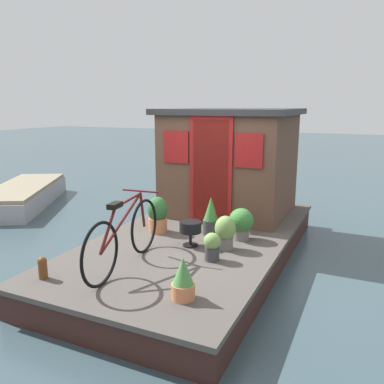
# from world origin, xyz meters

# --- Properties ---
(ground_plane) EXTENTS (60.00, 60.00, 0.00)m
(ground_plane) POSITION_xyz_m (0.00, 0.00, 0.00)
(ground_plane) COLOR #384C54
(houseboat_deck) EXTENTS (5.14, 2.61, 0.42)m
(houseboat_deck) POSITION_xyz_m (0.00, 0.00, 0.21)
(houseboat_deck) COLOR #4C4742
(houseboat_deck) RESTS_ON ground_plane
(houseboat_cabin) EXTENTS (2.07, 2.24, 1.86)m
(houseboat_cabin) POSITION_xyz_m (1.46, 0.00, 1.36)
(houseboat_cabin) COLOR brown
(houseboat_cabin) RESTS_ON houseboat_deck
(bicycle) EXTENTS (1.78, 0.50, 0.86)m
(bicycle) POSITION_xyz_m (-1.50, 0.29, 0.82)
(bicycle) COLOR black
(bicycle) RESTS_ON houseboat_deck
(potted_plant_succulent) EXTENTS (0.24, 0.24, 0.59)m
(potted_plant_succulent) POSITION_xyz_m (0.08, -0.18, 0.70)
(potted_plant_succulent) COLOR #38383D
(potted_plant_succulent) RESTS_ON houseboat_deck
(potted_plant_sage) EXTENTS (0.28, 0.28, 0.47)m
(potted_plant_sage) POSITION_xyz_m (-0.41, -0.59, 0.67)
(potted_plant_sage) COLOR slate
(potted_plant_sage) RESTS_ON houseboat_deck
(potted_plant_basil) EXTENTS (0.24, 0.24, 0.44)m
(potted_plant_basil) POSITION_xyz_m (-1.92, -0.69, 0.63)
(potted_plant_basil) COLOR #C6754C
(potted_plant_basil) RESTS_ON houseboat_deck
(potted_plant_geranium) EXTENTS (0.31, 0.31, 0.56)m
(potted_plant_geranium) POSITION_xyz_m (-0.15, 0.61, 0.70)
(potted_plant_geranium) COLOR #C6754C
(potted_plant_geranium) RESTS_ON houseboat_deck
(potted_plant_rosemary) EXTENTS (0.36, 0.36, 0.47)m
(potted_plant_rosemary) POSITION_xyz_m (0.06, -0.67, 0.67)
(potted_plant_rosemary) COLOR slate
(potted_plant_rosemary) RESTS_ON houseboat_deck
(potted_plant_ivy) EXTENTS (0.22, 0.22, 0.36)m
(potted_plant_ivy) POSITION_xyz_m (-0.86, -0.58, 0.61)
(potted_plant_ivy) COLOR #38383D
(potted_plant_ivy) RESTS_ON houseboat_deck
(charcoal_grill) EXTENTS (0.30, 0.30, 0.35)m
(charcoal_grill) POSITION_xyz_m (-0.50, -0.11, 0.68)
(charcoal_grill) COLOR black
(charcoal_grill) RESTS_ON houseboat_deck
(mooring_bollard) EXTENTS (0.11, 0.11, 0.26)m
(mooring_bollard) POSITION_xyz_m (-2.15, 0.96, 0.56)
(mooring_bollard) COLOR brown
(mooring_bollard) RESTS_ON houseboat_deck
(dinghy_boat) EXTENTS (3.48, 2.63, 0.49)m
(dinghy_boat) POSITION_xyz_m (1.39, 5.16, 0.24)
(dinghy_boat) COLOR #99999E
(dinghy_boat) RESTS_ON ground_plane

